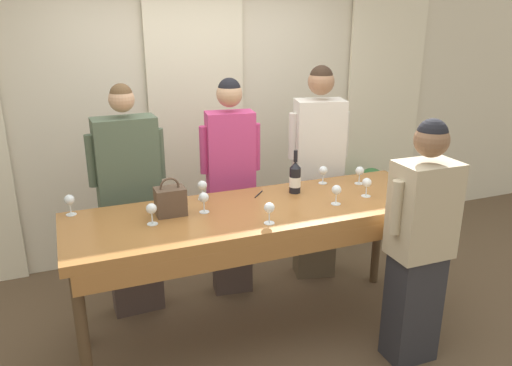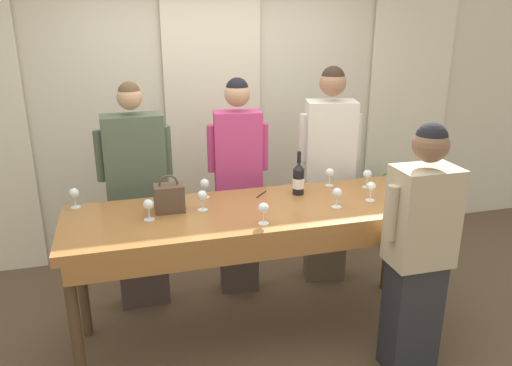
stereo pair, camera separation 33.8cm
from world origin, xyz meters
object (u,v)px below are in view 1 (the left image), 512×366
wine_bottle (295,178)px  potted_plant (370,198)px  wine_glass_center_mid (204,198)px  guest_pink_top (231,185)px  wine_glass_back_left (202,186)px  wine_glass_back_mid (360,172)px  wine_glass_center_left (69,201)px  wine_glass_center_right (367,183)px  wine_glass_front_right (269,209)px  wine_glass_front_mid (151,210)px  wine_glass_back_right (336,191)px  host_pouring (420,243)px  wine_glass_front_left (323,171)px  handbag (170,201)px  guest_olive_jacket (130,202)px  tasting_bar (262,222)px  guest_cream_sweater (317,172)px

wine_bottle → potted_plant: wine_bottle is taller
wine_glass_center_mid → guest_pink_top: bearing=57.0°
wine_glass_back_left → wine_glass_back_mid: bearing=-5.4°
wine_glass_center_left → wine_glass_center_right: bearing=-11.8°
wine_glass_center_mid → wine_glass_front_right: bearing=-45.1°
wine_glass_center_mid → wine_glass_center_right: same height
wine_glass_front_mid → wine_glass_back_right: bearing=-5.4°
host_pouring → wine_glass_front_left: bearing=102.7°
handbag → potted_plant: size_ratio=0.35×
handbag → guest_pink_top: (0.60, 0.56, -0.15)m
wine_bottle → wine_glass_back_right: 0.36m
guest_olive_jacket → guest_pink_top: 0.79m
wine_glass_front_right → wine_glass_center_left: size_ratio=1.00×
wine_glass_front_mid → potted_plant: bearing=26.5°
guest_pink_top → potted_plant: 1.90m
wine_glass_front_mid → wine_glass_center_right: 1.51m
guest_olive_jacket → host_pouring: bearing=-38.2°
potted_plant → guest_pink_top: bearing=-162.0°
wine_glass_center_right → guest_olive_jacket: guest_olive_jacket is taller
host_pouring → wine_glass_front_mid: bearing=159.1°
wine_bottle → wine_glass_front_right: wine_bottle is taller
host_pouring → tasting_bar: bearing=145.0°
wine_glass_front_left → guest_pink_top: 0.74m
handbag → wine_glass_front_mid: 0.18m
wine_glass_back_right → tasting_bar: bearing=167.9°
wine_glass_back_mid → guest_cream_sweater: guest_cream_sweater is taller
tasting_bar → wine_glass_back_left: size_ratio=18.65×
wine_bottle → guest_pink_top: guest_pink_top is taller
wine_glass_front_left → wine_glass_back_left: 0.96m
wine_glass_back_mid → host_pouring: size_ratio=0.08×
wine_glass_center_right → wine_bottle: bearing=149.1°
wine_glass_front_left → wine_bottle: bearing=-159.7°
wine_glass_front_left → tasting_bar: bearing=-153.6°
wine_glass_center_right → host_pouring: size_ratio=0.08×
tasting_bar → wine_glass_center_right: size_ratio=18.65×
wine_glass_front_right → wine_glass_back_mid: (0.94, 0.45, 0.00)m
guest_olive_jacket → guest_pink_top: guest_pink_top is taller
wine_glass_center_right → wine_glass_back_left: bearing=161.3°
tasting_bar → wine_glass_back_right: bearing=-12.1°
potted_plant → guest_olive_jacket: bearing=-167.4°
tasting_bar → guest_olive_jacket: (-0.77, 0.68, 0.01)m
wine_glass_center_right → host_pouring: (0.06, -0.54, -0.24)m
wine_glass_front_mid → guest_pink_top: guest_pink_top is taller
wine_glass_front_left → wine_glass_back_right: (-0.13, -0.43, 0.00)m
wine_glass_back_left → guest_pink_top: 0.51m
potted_plant → wine_glass_back_mid: bearing=-129.3°
handbag → wine_glass_front_right: size_ratio=1.83×
tasting_bar → wine_glass_center_mid: (-0.37, 0.08, 0.19)m
wine_glass_back_mid → wine_glass_back_right: bearing=-140.9°
wine_bottle → host_pouring: (0.50, -0.80, -0.26)m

